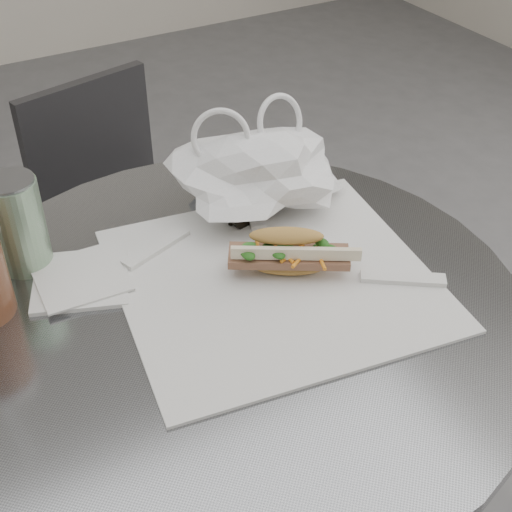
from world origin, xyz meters
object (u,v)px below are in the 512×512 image
chair_far (140,266)px  sunglasses (258,209)px  banh_mi (288,252)px  drink_can (18,224)px  cafe_table (235,440)px

chair_far → sunglasses: sunglasses is taller
banh_mi → drink_can: drink_can is taller
sunglasses → chair_far: bearing=83.3°
banh_mi → sunglasses: bearing=108.4°
banh_mi → drink_can: (-0.30, 0.19, 0.03)m
cafe_table → sunglasses: sunglasses is taller
chair_far → sunglasses: (0.03, -0.49, 0.43)m
sunglasses → drink_can: 0.34m
cafe_table → banh_mi: (0.09, 0.02, 0.31)m
banh_mi → sunglasses: 0.13m
chair_far → sunglasses: bearing=80.7°
cafe_table → chair_far: (0.09, 0.63, -0.14)m
cafe_table → drink_can: 0.45m
cafe_table → banh_mi: bearing=11.1°
cafe_table → drink_can: size_ratio=5.66×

